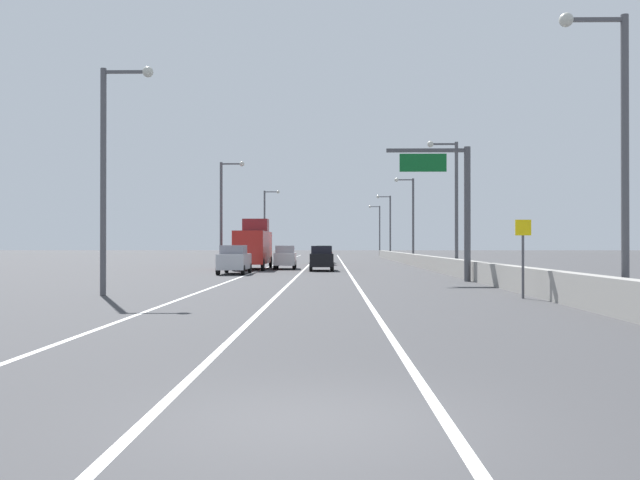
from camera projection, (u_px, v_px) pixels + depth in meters
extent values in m
plane|color=#38383A|center=(329.00, 264.00, 71.69)|extent=(320.00, 320.00, 0.00)
cube|color=silver|center=(270.00, 266.00, 62.78)|extent=(0.16, 130.00, 0.00)
cube|color=silver|center=(307.00, 266.00, 62.72)|extent=(0.16, 130.00, 0.00)
cube|color=silver|center=(345.00, 266.00, 62.67)|extent=(0.16, 130.00, 0.00)
cube|color=gray|center=(445.00, 266.00, 47.57)|extent=(0.60, 120.00, 1.10)
cylinder|color=#47474C|center=(467.00, 214.00, 37.03)|extent=(0.36, 0.36, 7.50)
cube|color=#47474C|center=(427.00, 150.00, 37.09)|extent=(4.50, 0.20, 0.20)
cube|color=#0C5923|center=(423.00, 163.00, 36.97)|extent=(2.60, 0.10, 1.00)
cylinder|color=#4C4C51|center=(523.00, 267.00, 25.30)|extent=(0.10, 0.10, 2.40)
cube|color=yellow|center=(523.00, 228.00, 25.27)|extent=(0.60, 0.04, 0.60)
cylinder|color=#4C4C51|center=(625.00, 163.00, 20.58)|extent=(0.24, 0.24, 9.18)
cube|color=#4C4C51|center=(595.00, 20.00, 20.63)|extent=(1.80, 0.12, 0.12)
sphere|color=beige|center=(566.00, 20.00, 20.64)|extent=(0.44, 0.44, 0.44)
cylinder|color=#4C4C51|center=(456.00, 208.00, 46.17)|extent=(0.24, 0.24, 9.18)
cube|color=#4C4C51|center=(443.00, 144.00, 46.21)|extent=(1.80, 0.12, 0.12)
sphere|color=beige|center=(430.00, 144.00, 46.22)|extent=(0.44, 0.44, 0.44)
cylinder|color=#4C4C51|center=(413.00, 221.00, 71.74)|extent=(0.24, 0.24, 9.18)
cube|color=#4C4C51|center=(405.00, 180.00, 71.79)|extent=(1.80, 0.12, 0.12)
sphere|color=beige|center=(396.00, 180.00, 71.80)|extent=(0.44, 0.44, 0.44)
cylinder|color=#4C4C51|center=(390.00, 227.00, 97.33)|extent=(0.24, 0.24, 9.18)
cube|color=#4C4C51|center=(384.00, 197.00, 97.37)|extent=(1.80, 0.12, 0.12)
sphere|color=beige|center=(378.00, 197.00, 97.38)|extent=(0.44, 0.44, 0.44)
cylinder|color=#4C4C51|center=(380.00, 231.00, 122.90)|extent=(0.24, 0.24, 9.18)
cube|color=#4C4C51|center=(375.00, 207.00, 122.94)|extent=(1.80, 0.12, 0.12)
sphere|color=beige|center=(370.00, 207.00, 122.96)|extent=(0.44, 0.44, 0.44)
cylinder|color=#4C4C51|center=(103.00, 182.00, 26.86)|extent=(0.24, 0.24, 9.18)
cube|color=#4C4C51|center=(126.00, 72.00, 26.88)|extent=(1.80, 0.12, 0.12)
sphere|color=beige|center=(148.00, 72.00, 26.87)|extent=(0.44, 0.44, 0.44)
cylinder|color=#4C4C51|center=(221.00, 215.00, 57.56)|extent=(0.24, 0.24, 9.18)
cube|color=#4C4C51|center=(232.00, 164.00, 57.58)|extent=(1.80, 0.12, 0.12)
sphere|color=beige|center=(242.00, 164.00, 57.57)|extent=(0.44, 0.44, 0.44)
cylinder|color=#4C4C51|center=(265.00, 225.00, 88.25)|extent=(0.24, 0.24, 9.18)
cube|color=#4C4C51|center=(271.00, 192.00, 88.26)|extent=(1.80, 0.12, 0.12)
sphere|color=beige|center=(278.00, 192.00, 88.25)|extent=(0.44, 0.44, 0.44)
cube|color=#B7B7BC|center=(235.00, 261.00, 46.34)|extent=(1.85, 4.63, 1.06)
cube|color=gray|center=(234.00, 250.00, 45.88)|extent=(1.63, 2.08, 0.60)
cylinder|color=black|center=(227.00, 268.00, 48.21)|extent=(0.22, 0.68, 0.68)
cylinder|color=black|center=(250.00, 268.00, 48.19)|extent=(0.22, 0.68, 0.68)
cylinder|color=black|center=(218.00, 270.00, 44.48)|extent=(0.22, 0.68, 0.68)
cylinder|color=black|center=(243.00, 270.00, 44.46)|extent=(0.22, 0.68, 0.68)
cube|color=black|center=(321.00, 260.00, 52.16)|extent=(1.88, 4.40, 1.01)
cube|color=black|center=(321.00, 250.00, 51.73)|extent=(1.62, 2.00, 0.60)
cylinder|color=black|center=(311.00, 266.00, 53.89)|extent=(0.23, 0.68, 0.68)
cylinder|color=black|center=(331.00, 266.00, 53.90)|extent=(0.23, 0.68, 0.68)
cylinder|color=black|center=(311.00, 267.00, 50.42)|extent=(0.23, 0.68, 0.68)
cylinder|color=black|center=(332.00, 267.00, 50.43)|extent=(0.23, 0.68, 0.68)
cube|color=#196033|center=(324.00, 255.00, 74.36)|extent=(1.87, 4.73, 0.99)
cube|color=#1C4633|center=(324.00, 248.00, 73.90)|extent=(1.59, 2.15, 0.60)
cylinder|color=black|center=(316.00, 259.00, 76.24)|extent=(0.24, 0.69, 0.68)
cylinder|color=black|center=(330.00, 259.00, 76.26)|extent=(0.24, 0.69, 0.68)
cylinder|color=black|center=(317.00, 260.00, 72.45)|extent=(0.24, 0.69, 0.68)
cylinder|color=black|center=(331.00, 260.00, 72.48)|extent=(0.24, 0.69, 0.68)
cube|color=white|center=(285.00, 259.00, 55.77)|extent=(1.80, 4.43, 1.02)
cube|color=#96969E|center=(285.00, 249.00, 55.34)|extent=(1.54, 2.01, 0.60)
cylinder|color=black|center=(277.00, 264.00, 57.51)|extent=(0.24, 0.68, 0.68)
cylinder|color=black|center=(295.00, 264.00, 57.52)|extent=(0.24, 0.68, 0.68)
cylinder|color=black|center=(275.00, 266.00, 54.01)|extent=(0.24, 0.68, 0.68)
cylinder|color=black|center=(294.00, 266.00, 54.03)|extent=(0.24, 0.68, 0.68)
cube|color=red|center=(322.00, 257.00, 67.50)|extent=(2.03, 4.36, 0.94)
cube|color=maroon|center=(322.00, 249.00, 67.08)|extent=(1.72, 1.99, 0.60)
cylinder|color=black|center=(314.00, 261.00, 69.18)|extent=(0.25, 0.69, 0.68)
cylinder|color=black|center=(330.00, 261.00, 69.21)|extent=(0.25, 0.69, 0.68)
cylinder|color=black|center=(314.00, 262.00, 65.78)|extent=(0.25, 0.69, 0.68)
cylinder|color=black|center=(331.00, 262.00, 65.82)|extent=(0.25, 0.69, 0.68)
cube|color=#A51E19|center=(253.00, 247.00, 54.99)|extent=(2.42, 7.98, 2.63)
cube|color=maroon|center=(256.00, 225.00, 56.76)|extent=(2.12, 1.76, 1.10)
cylinder|color=black|center=(245.00, 262.00, 58.29)|extent=(0.22, 1.00, 1.00)
cylinder|color=black|center=(271.00, 262.00, 58.25)|extent=(0.22, 1.00, 1.00)
cylinder|color=black|center=(234.00, 264.00, 51.72)|extent=(0.22, 1.00, 1.00)
cylinder|color=black|center=(263.00, 264.00, 51.68)|extent=(0.22, 1.00, 1.00)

